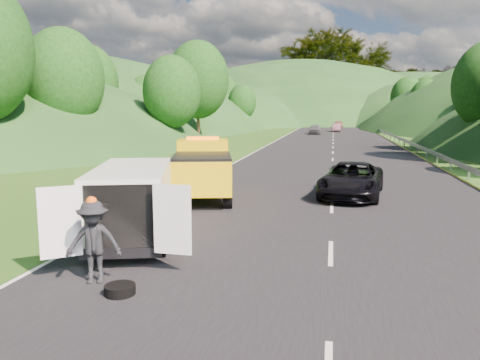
% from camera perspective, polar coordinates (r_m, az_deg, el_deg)
% --- Properties ---
extents(ground, '(320.00, 320.00, 0.00)m').
position_cam_1_polar(ground, '(14.99, -0.55, -6.03)').
color(ground, '#38661E').
rests_on(ground, ground).
extents(road_surface, '(14.00, 200.00, 0.02)m').
position_cam_1_polar(road_surface, '(54.34, 11.27, 4.42)').
color(road_surface, black).
rests_on(road_surface, ground).
extents(guardrail, '(0.06, 140.00, 1.52)m').
position_cam_1_polar(guardrail, '(67.21, 17.54, 4.94)').
color(guardrail, gray).
rests_on(guardrail, ground).
extents(tree_line_left, '(14.00, 140.00, 14.00)m').
position_cam_1_polar(tree_line_left, '(77.48, -5.28, 5.73)').
color(tree_line_left, '#255D1B').
rests_on(tree_line_left, ground).
extents(tree_line_right, '(14.00, 140.00, 14.00)m').
position_cam_1_polar(tree_line_right, '(76.95, 26.41, 4.85)').
color(tree_line_right, '#255D1B').
rests_on(tree_line_right, ground).
extents(hills_backdrop, '(201.00, 288.60, 44.00)m').
position_cam_1_polar(hills_backdrop, '(148.99, 12.68, 6.90)').
color(hills_backdrop, '#2D5B23').
rests_on(hills_backdrop, ground).
extents(tow_truck, '(3.67, 6.41, 2.60)m').
position_cam_1_polar(tow_truck, '(20.02, -4.58, 1.34)').
color(tow_truck, black).
rests_on(tow_truck, ground).
extents(white_van, '(4.30, 6.61, 2.18)m').
position_cam_1_polar(white_van, '(13.91, -12.88, -2.21)').
color(white_van, black).
rests_on(white_van, ground).
extents(woman, '(0.50, 0.61, 1.46)m').
position_cam_1_polar(woman, '(17.87, -11.42, -3.81)').
color(woman, silver).
rests_on(woman, ground).
extents(child, '(0.65, 0.66, 1.07)m').
position_cam_1_polar(child, '(16.08, -10.70, -5.18)').
color(child, tan).
rests_on(child, ground).
extents(worker, '(1.33, 1.01, 1.83)m').
position_cam_1_polar(worker, '(11.00, -17.22, -11.91)').
color(worker, black).
rests_on(worker, ground).
extents(suitcase, '(0.42, 0.33, 0.59)m').
position_cam_1_polar(suitcase, '(17.26, -12.73, -3.29)').
color(suitcase, '#4F4D3B').
rests_on(suitcase, ground).
extents(spare_tire, '(0.64, 0.64, 0.20)m').
position_cam_1_polar(spare_tire, '(10.20, -14.40, -13.44)').
color(spare_tire, black).
rests_on(spare_tire, ground).
extents(passing_suv, '(3.18, 5.64, 1.49)m').
position_cam_1_polar(passing_suv, '(21.04, 13.40, -2.02)').
color(passing_suv, black).
rests_on(passing_suv, ground).
extents(dist_car_a, '(1.83, 4.55, 1.55)m').
position_cam_1_polar(dist_car_a, '(74.19, 9.12, 5.53)').
color(dist_car_a, '#45464A').
rests_on(dist_car_a, ground).
extents(dist_car_b, '(1.47, 4.21, 1.39)m').
position_cam_1_polar(dist_car_b, '(83.22, 11.65, 5.78)').
color(dist_car_b, brown).
rests_on(dist_car_b, ground).
extents(dist_car_c, '(1.92, 4.73, 1.37)m').
position_cam_1_polar(dist_car_c, '(103.31, 11.88, 6.28)').
color(dist_car_c, brown).
rests_on(dist_car_c, ground).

